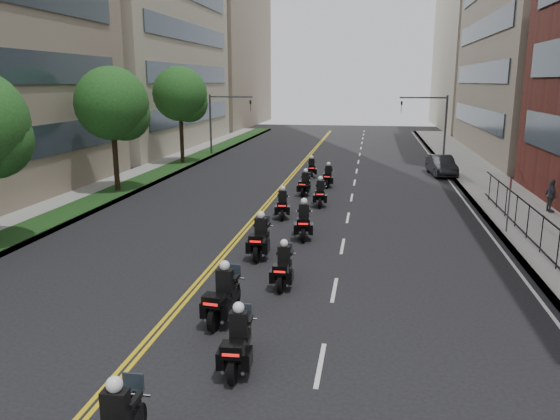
# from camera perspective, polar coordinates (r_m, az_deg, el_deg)

# --- Properties ---
(sidewalk_right) EXTENTS (4.00, 90.00, 0.15)m
(sidewalk_right) POSITION_cam_1_polar(r_m,az_deg,el_deg) (33.72, 22.61, 0.82)
(sidewalk_right) COLOR gray
(sidewalk_right) RESTS_ON ground
(sidewalk_left) EXTENTS (4.00, 90.00, 0.15)m
(sidewalk_left) POSITION_cam_1_polar(r_m,az_deg,el_deg) (36.60, -17.02, 2.18)
(sidewalk_left) COLOR gray
(sidewalk_left) RESTS_ON ground
(grass_strip) EXTENTS (2.00, 90.00, 0.04)m
(grass_strip) POSITION_cam_1_polar(r_m,az_deg,el_deg) (36.24, -15.90, 2.30)
(grass_strip) COLOR #163B15
(grass_strip) RESTS_ON sidewalk_left
(building_right_far) EXTENTS (15.00, 28.00, 26.00)m
(building_right_far) POSITION_cam_1_polar(r_m,az_deg,el_deg) (87.08, 21.85, 16.50)
(building_right_far) COLOR #B1A48E
(building_right_far) RESTS_ON ground
(building_left_far) EXTENTS (16.00, 28.00, 26.00)m
(building_left_far) POSITION_cam_1_polar(r_m,az_deg,el_deg) (89.28, -7.98, 17.19)
(building_left_far) COLOR gray
(building_left_far) RESTS_ON ground
(street_trees) EXTENTS (4.40, 38.40, 7.98)m
(street_trees) POSITION_cam_1_polar(r_m,az_deg,el_deg) (29.96, -21.47, 9.27)
(street_trees) COLOR #302415
(street_trees) RESTS_ON ground
(traffic_signal_right) EXTENTS (4.09, 0.20, 5.60)m
(traffic_signal_right) POSITION_cam_1_polar(r_m,az_deg,el_deg) (49.50, 15.84, 9.25)
(traffic_signal_right) COLOR #3F3F44
(traffic_signal_right) RESTS_ON ground
(traffic_signal_left) EXTENTS (4.09, 0.20, 5.60)m
(traffic_signal_left) POSITION_cam_1_polar(r_m,az_deg,el_deg) (51.10, -6.24, 9.78)
(traffic_signal_left) COLOR #3F3F44
(traffic_signal_left) RESTS_ON ground
(motorcycle_1) EXTENTS (0.56, 2.24, 1.65)m
(motorcycle_1) POSITION_cam_1_polar(r_m,az_deg,el_deg) (13.49, -4.40, -13.70)
(motorcycle_1) COLOR black
(motorcycle_1) RESTS_ON ground
(motorcycle_2) EXTENTS (0.67, 2.40, 1.77)m
(motorcycle_2) POSITION_cam_1_polar(r_m,az_deg,el_deg) (16.00, -5.93, -9.06)
(motorcycle_2) COLOR black
(motorcycle_2) RESTS_ON ground
(motorcycle_3) EXTENTS (0.50, 2.16, 1.59)m
(motorcycle_3) POSITION_cam_1_polar(r_m,az_deg,el_deg) (18.53, 0.37, -6.05)
(motorcycle_3) COLOR black
(motorcycle_3) RESTS_ON ground
(motorcycle_4) EXTENTS (0.56, 2.45, 1.81)m
(motorcycle_4) POSITION_cam_1_polar(r_m,az_deg,el_deg) (21.52, -2.06, -3.04)
(motorcycle_4) COLOR black
(motorcycle_4) RESTS_ON ground
(motorcycle_5) EXTENTS (0.67, 2.39, 1.76)m
(motorcycle_5) POSITION_cam_1_polar(r_m,az_deg,el_deg) (24.12, 2.50, -1.29)
(motorcycle_5) COLOR black
(motorcycle_5) RESTS_ON ground
(motorcycle_6) EXTENTS (0.67, 2.18, 1.61)m
(motorcycle_6) POSITION_cam_1_polar(r_m,az_deg,el_deg) (27.68, 0.26, 0.51)
(motorcycle_6) COLOR black
(motorcycle_6) RESTS_ON ground
(motorcycle_7) EXTENTS (0.58, 2.23, 1.65)m
(motorcycle_7) POSITION_cam_1_polar(r_m,az_deg,el_deg) (30.44, 4.23, 1.67)
(motorcycle_7) COLOR black
(motorcycle_7) RESTS_ON ground
(motorcycle_8) EXTENTS (0.57, 2.17, 1.60)m
(motorcycle_8) POSITION_cam_1_polar(r_m,az_deg,el_deg) (33.29, 2.64, 2.67)
(motorcycle_8) COLOR black
(motorcycle_8) RESTS_ON ground
(motorcycle_9) EXTENTS (0.50, 2.18, 1.61)m
(motorcycle_9) POSITION_cam_1_polar(r_m,az_deg,el_deg) (36.04, 5.05, 3.46)
(motorcycle_9) COLOR black
(motorcycle_9) RESTS_ON ground
(motorcycle_10) EXTENTS (0.63, 2.10, 1.55)m
(motorcycle_10) POSITION_cam_1_polar(r_m,az_deg,el_deg) (39.65, 3.32, 4.35)
(motorcycle_10) COLOR black
(motorcycle_10) RESTS_ON ground
(parked_sedan) EXTENTS (2.00, 4.55, 1.45)m
(parked_sedan) POSITION_cam_1_polar(r_m,az_deg,el_deg) (41.99, 16.52, 4.48)
(parked_sedan) COLOR black
(parked_sedan) RESTS_ON ground
(pedestrian_c) EXTENTS (0.60, 1.06, 1.71)m
(pedestrian_c) POSITION_cam_1_polar(r_m,az_deg,el_deg) (31.44, 26.47, 1.33)
(pedestrian_c) COLOR #46464E
(pedestrian_c) RESTS_ON sidewalk_right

